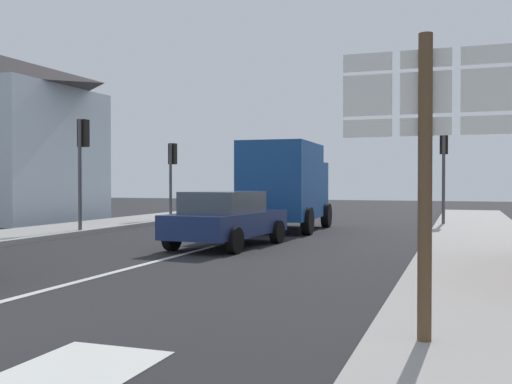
{
  "coord_description": "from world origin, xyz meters",
  "views": [
    {
      "loc": [
        6.23,
        -5.29,
        1.73
      ],
      "look_at": [
        0.01,
        12.73,
        1.39
      ],
      "focal_mm": 41.87,
      "sensor_mm": 36.0,
      "label": 1
    }
  ],
  "objects_px": {
    "route_sign_post": "(425,154)",
    "traffic_light_far_left": "(172,164)",
    "sedan_far": "(226,218)",
    "delivery_truck": "(286,184)",
    "traffic_light_near_left": "(82,149)",
    "traffic_light_far_right": "(444,155)"
  },
  "relations": [
    {
      "from": "route_sign_post",
      "to": "traffic_light_far_left",
      "type": "height_order",
      "value": "traffic_light_far_left"
    },
    {
      "from": "sedan_far",
      "to": "delivery_truck",
      "type": "bearing_deg",
      "value": 89.85
    },
    {
      "from": "route_sign_post",
      "to": "traffic_light_near_left",
      "type": "relative_size",
      "value": 0.85
    },
    {
      "from": "delivery_truck",
      "to": "sedan_far",
      "type": "bearing_deg",
      "value": -90.15
    },
    {
      "from": "traffic_light_far_left",
      "to": "traffic_light_near_left",
      "type": "bearing_deg",
      "value": -90.0
    },
    {
      "from": "sedan_far",
      "to": "traffic_light_far_left",
      "type": "relative_size",
      "value": 1.29
    },
    {
      "from": "traffic_light_near_left",
      "to": "traffic_light_far_left",
      "type": "bearing_deg",
      "value": 90.0
    },
    {
      "from": "traffic_light_far_right",
      "to": "traffic_light_far_left",
      "type": "bearing_deg",
      "value": -177.01
    },
    {
      "from": "route_sign_post",
      "to": "traffic_light_far_right",
      "type": "relative_size",
      "value": 0.87
    },
    {
      "from": "route_sign_post",
      "to": "sedan_far",
      "type": "bearing_deg",
      "value": 123.24
    },
    {
      "from": "traffic_light_far_right",
      "to": "sedan_far",
      "type": "bearing_deg",
      "value": -119.81
    },
    {
      "from": "traffic_light_far_right",
      "to": "traffic_light_far_left",
      "type": "distance_m",
      "value": 11.19
    },
    {
      "from": "traffic_light_far_right",
      "to": "route_sign_post",
      "type": "bearing_deg",
      "value": -89.02
    },
    {
      "from": "delivery_truck",
      "to": "traffic_light_near_left",
      "type": "relative_size",
      "value": 1.34
    },
    {
      "from": "route_sign_post",
      "to": "traffic_light_far_left",
      "type": "xyz_separation_m",
      "value": [
        -11.48,
        16.97,
        0.5
      ]
    },
    {
      "from": "traffic_light_far_right",
      "to": "traffic_light_near_left",
      "type": "bearing_deg",
      "value": -147.84
    },
    {
      "from": "sedan_far",
      "to": "traffic_light_far_right",
      "type": "relative_size",
      "value": 1.18
    },
    {
      "from": "traffic_light_far_right",
      "to": "traffic_light_near_left",
      "type": "height_order",
      "value": "traffic_light_near_left"
    },
    {
      "from": "traffic_light_far_left",
      "to": "route_sign_post",
      "type": "bearing_deg",
      "value": -55.93
    },
    {
      "from": "traffic_light_far_left",
      "to": "traffic_light_near_left",
      "type": "distance_m",
      "value": 6.45
    },
    {
      "from": "traffic_light_near_left",
      "to": "route_sign_post",
      "type": "bearing_deg",
      "value": -42.54
    },
    {
      "from": "sedan_far",
      "to": "route_sign_post",
      "type": "xyz_separation_m",
      "value": [
        5.53,
        -8.43,
        1.24
      ]
    }
  ]
}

